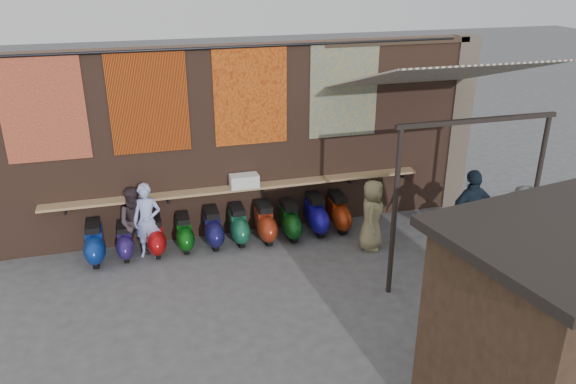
% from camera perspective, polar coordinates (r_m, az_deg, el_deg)
% --- Properties ---
extents(ground, '(70.00, 70.00, 0.00)m').
position_cam_1_polar(ground, '(10.31, -2.10, -10.02)').
color(ground, '#474749').
rests_on(ground, ground).
extents(brick_wall, '(10.00, 0.40, 4.00)m').
position_cam_1_polar(brick_wall, '(11.87, -5.34, 5.10)').
color(brick_wall, brown).
rests_on(brick_wall, ground).
extents(pier_right, '(0.50, 0.50, 4.00)m').
position_cam_1_polar(pier_right, '(13.73, 16.65, 6.67)').
color(pier_right, '#4C4238').
rests_on(pier_right, ground).
extents(eating_counter, '(8.00, 0.32, 0.05)m').
position_cam_1_polar(eating_counter, '(11.83, -4.85, 0.42)').
color(eating_counter, '#9E7A51').
rests_on(eating_counter, brick_wall).
extents(shelf_box, '(0.60, 0.32, 0.27)m').
position_cam_1_polar(shelf_box, '(11.76, -4.47, 1.13)').
color(shelf_box, white).
rests_on(shelf_box, eating_counter).
extents(tapestry_redgold, '(1.50, 0.02, 2.00)m').
position_cam_1_polar(tapestry_redgold, '(11.34, -23.64, 7.70)').
color(tapestry_redgold, maroon).
rests_on(tapestry_redgold, brick_wall).
extents(tapestry_sun, '(1.50, 0.02, 2.00)m').
position_cam_1_polar(tapestry_sun, '(11.23, -13.96, 8.80)').
color(tapestry_sun, '#EE500E').
rests_on(tapestry_sun, brick_wall).
extents(tapestry_orange, '(1.50, 0.02, 2.00)m').
position_cam_1_polar(tapestry_orange, '(11.45, -3.82, 9.68)').
color(tapestry_orange, '#D45E1A').
rests_on(tapestry_orange, brick_wall).
extents(tapestry_multi, '(1.50, 0.02, 2.00)m').
position_cam_1_polar(tapestry_multi, '(12.01, 5.70, 10.24)').
color(tapestry_multi, '#26558E').
rests_on(tapestry_multi, brick_wall).
extents(hang_rail, '(9.50, 0.06, 0.06)m').
position_cam_1_polar(hang_rail, '(11.21, -5.49, 14.44)').
color(hang_rail, black).
rests_on(hang_rail, brick_wall).
extents(scooter_stool_0, '(0.38, 0.84, 0.80)m').
position_cam_1_polar(scooter_stool_0, '(11.68, -19.04, -4.93)').
color(scooter_stool_0, navy).
rests_on(scooter_stool_0, ground).
extents(scooter_stool_1, '(0.32, 0.72, 0.68)m').
position_cam_1_polar(scooter_stool_1, '(11.69, -16.23, -4.84)').
color(scooter_stool_1, navy).
rests_on(scooter_stool_1, ground).
extents(scooter_stool_2, '(0.35, 0.78, 0.74)m').
position_cam_1_polar(scooter_stool_2, '(11.69, -13.27, -4.39)').
color(scooter_stool_2, '#A70C0E').
rests_on(scooter_stool_2, ground).
extents(scooter_stool_3, '(0.34, 0.75, 0.71)m').
position_cam_1_polar(scooter_stool_3, '(11.73, -10.50, -4.10)').
color(scooter_stool_3, '#0B500F').
rests_on(scooter_stool_3, ground).
extents(scooter_stool_4, '(0.37, 0.82, 0.78)m').
position_cam_1_polar(scooter_stool_4, '(11.77, -7.64, -3.64)').
color(scooter_stool_4, '#16144B').
rests_on(scooter_stool_4, ground).
extents(scooter_stool_5, '(0.37, 0.82, 0.78)m').
position_cam_1_polar(scooter_stool_5, '(11.85, -5.07, -3.33)').
color(scooter_stool_5, '#165B3F').
rests_on(scooter_stool_5, ground).
extents(scooter_stool_6, '(0.38, 0.84, 0.80)m').
position_cam_1_polar(scooter_stool_6, '(11.88, -2.36, -3.12)').
color(scooter_stool_6, maroon).
rests_on(scooter_stool_6, ground).
extents(scooter_stool_7, '(0.37, 0.82, 0.78)m').
position_cam_1_polar(scooter_stool_7, '(11.99, 0.17, -2.91)').
color(scooter_stool_7, '#0D4413').
rests_on(scooter_stool_7, ground).
extents(scooter_stool_8, '(0.39, 0.87, 0.83)m').
position_cam_1_polar(scooter_stool_8, '(12.22, 2.84, -2.28)').
color(scooter_stool_8, '#150D8F').
rests_on(scooter_stool_8, ground).
extents(scooter_stool_9, '(0.38, 0.85, 0.81)m').
position_cam_1_polar(scooter_stool_9, '(12.38, 5.11, -2.05)').
color(scooter_stool_9, maroon).
rests_on(scooter_stool_9, ground).
extents(diner_left, '(0.65, 0.53, 1.55)m').
position_cam_1_polar(diner_left, '(11.42, -14.11, -2.86)').
color(diner_left, '#9FACE8').
rests_on(diner_left, ground).
extents(diner_right, '(0.77, 0.63, 1.46)m').
position_cam_1_polar(diner_right, '(11.51, -15.15, -3.00)').
color(diner_right, '#33282C').
rests_on(diner_right, ground).
extents(shopper_navy, '(1.11, 0.56, 1.82)m').
position_cam_1_polar(shopper_navy, '(11.64, 18.07, -2.09)').
color(shopper_navy, '#162332').
rests_on(shopper_navy, ground).
extents(shopper_grey, '(1.20, 0.87, 1.68)m').
position_cam_1_polar(shopper_grey, '(11.56, 22.59, -3.34)').
color(shopper_grey, '#59585D').
rests_on(shopper_grey, ground).
extents(shopper_tan, '(0.77, 0.87, 1.49)m').
position_cam_1_polar(shopper_tan, '(11.52, 8.51, -2.32)').
color(shopper_tan, '#877E56').
rests_on(shopper_tan, ground).
extents(market_stall, '(2.82, 2.31, 2.74)m').
position_cam_1_polar(market_stall, '(7.54, 25.45, -13.71)').
color(market_stall, black).
rests_on(market_stall, ground).
extents(stall_sign, '(1.19, 0.25, 0.50)m').
position_cam_1_polar(stall_sign, '(7.74, 20.75, -6.50)').
color(stall_sign, gold).
rests_on(stall_sign, market_stall).
extents(stall_shelf, '(2.09, 0.46, 0.06)m').
position_cam_1_polar(stall_shelf, '(8.24, 19.78, -12.52)').
color(stall_shelf, '#473321').
rests_on(stall_shelf, market_stall).
extents(awning_canvas, '(3.20, 3.28, 0.97)m').
position_cam_1_polar(awning_canvas, '(11.02, 14.78, 11.41)').
color(awning_canvas, beige).
rests_on(awning_canvas, brick_wall).
extents(awning_ledger, '(3.30, 0.08, 0.12)m').
position_cam_1_polar(awning_ledger, '(12.34, 11.25, 14.74)').
color(awning_ledger, '#33261C').
rests_on(awning_ledger, brick_wall).
extents(awning_header, '(3.00, 0.08, 0.08)m').
position_cam_1_polar(awning_header, '(9.89, 18.78, 6.90)').
color(awning_header, black).
rests_on(awning_header, awning_post_left).
extents(awning_post_left, '(0.09, 0.09, 3.10)m').
position_cam_1_polar(awning_post_left, '(9.71, 10.76, -2.18)').
color(awning_post_left, black).
rests_on(awning_post_left, ground).
extents(awning_post_right, '(0.09, 0.09, 3.10)m').
position_cam_1_polar(awning_post_right, '(11.18, 23.78, -0.40)').
color(awning_post_right, black).
rests_on(awning_post_right, ground).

